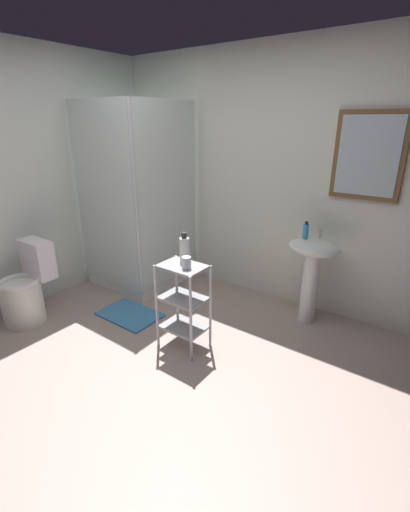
# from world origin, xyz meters

# --- Properties ---
(ground_plane) EXTENTS (4.20, 4.20, 0.02)m
(ground_plane) POSITION_xyz_m (0.00, 0.00, -0.01)
(ground_plane) COLOR #A48E84
(wall_back) EXTENTS (4.20, 0.14, 2.50)m
(wall_back) POSITION_xyz_m (0.01, 1.85, 1.25)
(wall_back) COLOR silver
(wall_back) RESTS_ON ground_plane
(shower_stall) EXTENTS (0.92, 0.92, 2.00)m
(shower_stall) POSITION_xyz_m (-1.20, 1.19, 0.46)
(shower_stall) COLOR white
(shower_stall) RESTS_ON ground_plane
(pedestal_sink) EXTENTS (0.46, 0.37, 0.81)m
(pedestal_sink) POSITION_xyz_m (0.68, 1.52, 0.58)
(pedestal_sink) COLOR white
(pedestal_sink) RESTS_ON ground_plane
(sink_faucet) EXTENTS (0.03, 0.03, 0.10)m
(sink_faucet) POSITION_xyz_m (0.68, 1.64, 0.86)
(sink_faucet) COLOR silver
(sink_faucet) RESTS_ON pedestal_sink
(toilet) EXTENTS (0.37, 0.49, 0.76)m
(toilet) POSITION_xyz_m (-1.48, -0.03, 0.31)
(toilet) COLOR white
(toilet) RESTS_ON ground_plane
(storage_cart) EXTENTS (0.38, 0.28, 0.74)m
(storage_cart) POSITION_xyz_m (-0.02, 0.51, 0.44)
(storage_cart) COLOR silver
(storage_cart) RESTS_ON ground_plane
(hand_soap_bottle) EXTENTS (0.05, 0.05, 0.15)m
(hand_soap_bottle) POSITION_xyz_m (0.58, 1.53, 0.88)
(hand_soap_bottle) COLOR #389ED1
(hand_soap_bottle) RESTS_ON pedestal_sink
(lotion_bottle_white) EXTENTS (0.08, 0.08, 0.24)m
(lotion_bottle_white) POSITION_xyz_m (-0.06, 0.59, 0.85)
(lotion_bottle_white) COLOR white
(lotion_bottle_white) RESTS_ON storage_cart
(rinse_cup) EXTENTS (0.07, 0.07, 0.09)m
(rinse_cup) POSITION_xyz_m (0.05, 0.49, 0.79)
(rinse_cup) COLOR silver
(rinse_cup) RESTS_ON storage_cart
(bath_mat) EXTENTS (0.60, 0.40, 0.02)m
(bath_mat) POSITION_xyz_m (-0.77, 0.58, 0.01)
(bath_mat) COLOR teal
(bath_mat) RESTS_ON ground_plane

